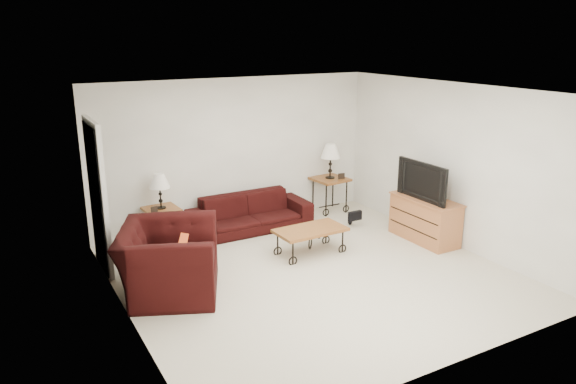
# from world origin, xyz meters

# --- Properties ---
(ground) EXTENTS (5.00, 5.00, 0.00)m
(ground) POSITION_xyz_m (0.00, 0.00, 0.00)
(ground) COLOR beige
(ground) RESTS_ON ground
(wall_back) EXTENTS (5.00, 0.02, 2.50)m
(wall_back) POSITION_xyz_m (0.00, 2.50, 1.25)
(wall_back) COLOR white
(wall_back) RESTS_ON ground
(wall_front) EXTENTS (5.00, 0.02, 2.50)m
(wall_front) POSITION_xyz_m (0.00, -2.50, 1.25)
(wall_front) COLOR white
(wall_front) RESTS_ON ground
(wall_left) EXTENTS (0.02, 5.00, 2.50)m
(wall_left) POSITION_xyz_m (-2.50, 0.00, 1.25)
(wall_left) COLOR white
(wall_left) RESTS_ON ground
(wall_right) EXTENTS (0.02, 5.00, 2.50)m
(wall_right) POSITION_xyz_m (2.50, 0.00, 1.25)
(wall_right) COLOR white
(wall_right) RESTS_ON ground
(ceiling) EXTENTS (5.00, 5.00, 0.00)m
(ceiling) POSITION_xyz_m (0.00, 0.00, 2.50)
(ceiling) COLOR white
(ceiling) RESTS_ON wall_back
(doorway) EXTENTS (0.08, 0.94, 2.04)m
(doorway) POSITION_xyz_m (-2.47, 1.65, 1.02)
(doorway) COLOR black
(doorway) RESTS_ON ground
(sofa) EXTENTS (2.04, 0.80, 0.59)m
(sofa) POSITION_xyz_m (0.02, 2.02, 0.30)
(sofa) COLOR black
(sofa) RESTS_ON ground
(side_table_left) EXTENTS (0.54, 0.54, 0.56)m
(side_table_left) POSITION_xyz_m (-1.44, 2.20, 0.28)
(side_table_left) COLOR #975426
(side_table_left) RESTS_ON ground
(side_table_right) EXTENTS (0.64, 0.64, 0.64)m
(side_table_right) POSITION_xyz_m (1.73, 2.20, 0.32)
(side_table_right) COLOR #975426
(side_table_right) RESTS_ON ground
(lamp_left) EXTENTS (0.34, 0.34, 0.56)m
(lamp_left) POSITION_xyz_m (-1.44, 2.20, 0.84)
(lamp_left) COLOR black
(lamp_left) RESTS_ON side_table_left
(lamp_right) EXTENTS (0.39, 0.39, 0.64)m
(lamp_right) POSITION_xyz_m (1.73, 2.20, 0.96)
(lamp_right) COLOR black
(lamp_right) RESTS_ON side_table_right
(photo_frame_left) EXTENTS (0.11, 0.04, 0.09)m
(photo_frame_left) POSITION_xyz_m (-1.59, 2.05, 0.61)
(photo_frame_left) COLOR black
(photo_frame_left) RESTS_ON side_table_left
(photo_frame_right) EXTENTS (0.13, 0.03, 0.11)m
(photo_frame_right) POSITION_xyz_m (1.88, 2.05, 0.69)
(photo_frame_right) COLOR black
(photo_frame_right) RESTS_ON side_table_right
(coffee_table) EXTENTS (1.07, 0.60, 0.39)m
(coffee_table) POSITION_xyz_m (0.35, 0.64, 0.20)
(coffee_table) COLOR #975426
(coffee_table) RESTS_ON ground
(armchair) EXTENTS (1.61, 1.70, 0.87)m
(armchair) POSITION_xyz_m (-1.88, 0.44, 0.44)
(armchair) COLOR black
(armchair) RESTS_ON ground
(throw_pillow) EXTENTS (0.25, 0.40, 0.39)m
(throw_pillow) POSITION_xyz_m (-1.72, 0.39, 0.52)
(throw_pillow) COLOR #C64E19
(throw_pillow) RESTS_ON armchair
(tv_stand) EXTENTS (0.48, 1.16, 0.69)m
(tv_stand) POSITION_xyz_m (2.23, 0.23, 0.35)
(tv_stand) COLOR #AB653F
(tv_stand) RESTS_ON ground
(television) EXTENTS (0.14, 1.04, 0.60)m
(television) POSITION_xyz_m (2.21, 0.23, 0.99)
(television) COLOR black
(television) RESTS_ON tv_stand
(backpack) EXTENTS (0.44, 0.37, 0.49)m
(backpack) POSITION_xyz_m (1.62, 1.39, 0.25)
(backpack) COLOR black
(backpack) RESTS_ON ground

